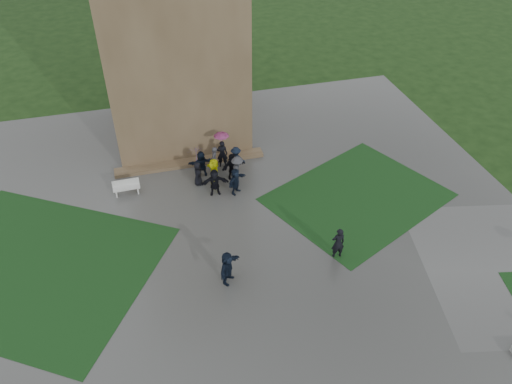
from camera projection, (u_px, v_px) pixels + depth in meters
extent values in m
plane|color=black|center=(228.00, 296.00, 22.24)|extent=(120.00, 120.00, 0.00)
cube|color=#3B3B38|center=(219.00, 264.00, 23.76)|extent=(34.00, 34.00, 0.02)
cube|color=black|center=(34.00, 267.00, 23.55)|extent=(14.10, 13.46, 0.01)
cube|color=black|center=(358.00, 197.00, 27.75)|extent=(11.12, 10.15, 0.01)
cube|color=brown|center=(190.00, 162.00, 30.22)|extent=(9.00, 0.80, 0.22)
cube|color=silver|center=(127.00, 188.00, 27.70)|extent=(1.48, 0.47, 0.06)
cube|color=silver|center=(116.00, 193.00, 27.71)|extent=(0.09, 0.39, 0.41)
cube|color=silver|center=(138.00, 189.00, 27.97)|extent=(0.09, 0.39, 0.41)
cube|color=silver|center=(126.00, 182.00, 27.73)|extent=(1.48, 0.08, 0.39)
imported|color=black|center=(233.00, 166.00, 28.71)|extent=(1.59, 0.96, 1.62)
imported|color=black|center=(236.00, 159.00, 29.22)|extent=(1.12, 0.67, 1.64)
imported|color=black|center=(222.00, 154.00, 29.56)|extent=(0.72, 0.54, 1.77)
imported|color=#38383C|center=(214.00, 160.00, 29.13)|extent=(0.64, 0.74, 1.70)
imported|color=black|center=(202.00, 164.00, 28.88)|extent=(1.54, 0.63, 1.63)
imported|color=black|center=(198.00, 174.00, 28.27)|extent=(0.69, 0.83, 1.45)
imported|color=#C0C60B|center=(214.00, 173.00, 28.00)|extent=(0.66, 1.70, 1.82)
imported|color=black|center=(215.00, 182.00, 27.49)|extent=(1.53, 0.63, 1.62)
imported|color=black|center=(236.00, 181.00, 27.60)|extent=(1.45, 1.38, 1.59)
imported|color=#38383C|center=(237.00, 171.00, 28.11)|extent=(0.87, 1.31, 1.86)
imported|color=#C04F96|center=(221.00, 138.00, 28.87)|extent=(0.86, 0.86, 0.75)
imported|color=#492D7C|center=(196.00, 155.00, 27.47)|extent=(0.91, 0.91, 0.83)
imported|color=black|center=(228.00, 268.00, 22.36)|extent=(1.45, 1.63, 1.74)
imported|color=black|center=(338.00, 243.00, 23.60)|extent=(0.66, 0.45, 1.75)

